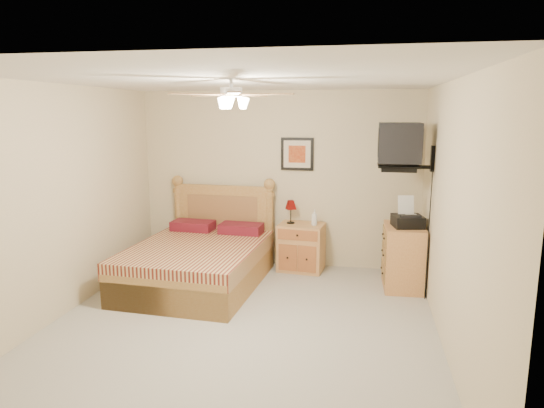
{
  "coord_description": "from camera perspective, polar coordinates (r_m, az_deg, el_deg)",
  "views": [
    {
      "loc": [
        1.21,
        -4.54,
        2.21
      ],
      "look_at": [
        0.16,
        0.9,
        1.15
      ],
      "focal_mm": 32.0,
      "sensor_mm": 36.0,
      "label": 1
    }
  ],
  "objects": [
    {
      "name": "table_lamp",
      "position": [
        6.78,
        2.22,
        -0.93
      ],
      "size": [
        0.22,
        0.22,
        0.33
      ],
      "primitive_type": null,
      "rotation": [
        0.0,
        0.0,
        -0.31
      ],
      "color": "#620704",
      "rests_on": "nightstand"
    },
    {
      "name": "wall_front",
      "position": [
        2.76,
        -16.11,
        -9.95
      ],
      "size": [
        4.0,
        0.04,
        2.5
      ],
      "primitive_type": "cube",
      "color": "beige",
      "rests_on": "ground"
    },
    {
      "name": "ceiling_fan",
      "position": [
        4.5,
        -4.8,
        12.73
      ],
      "size": [
        1.14,
        1.14,
        0.28
      ],
      "primitive_type": null,
      "color": "white",
      "rests_on": "ceiling"
    },
    {
      "name": "floor",
      "position": [
        5.19,
        -3.76,
        -14.39
      ],
      "size": [
        4.5,
        4.5,
        0.0
      ],
      "primitive_type": "plane",
      "color": "#A29E92",
      "rests_on": "ground"
    },
    {
      "name": "bed",
      "position": [
        6.22,
        -8.89,
        -3.87
      ],
      "size": [
        1.63,
        2.07,
        1.29
      ],
      "primitive_type": null,
      "rotation": [
        0.0,
        0.0,
        -0.06
      ],
      "color": "#9F6A2F",
      "rests_on": "ground"
    },
    {
      "name": "wall_tv",
      "position": [
        5.92,
        16.22,
        6.54
      ],
      "size": [
        0.56,
        0.46,
        0.58
      ],
      "primitive_type": null,
      "color": "black",
      "rests_on": "wall_right"
    },
    {
      "name": "wall_back",
      "position": [
        6.96,
        0.77,
        2.91
      ],
      "size": [
        4.0,
        0.04,
        2.5
      ],
      "primitive_type": "cube",
      "color": "beige",
      "rests_on": "ground"
    },
    {
      "name": "magazine_upper",
      "position": [
        6.53,
        14.9,
        -1.68
      ],
      "size": [
        0.24,
        0.29,
        0.02
      ],
      "primitive_type": "imported",
      "rotation": [
        0.0,
        0.0,
        0.21
      ],
      "color": "gray",
      "rests_on": "magazine_lower"
    },
    {
      "name": "ceiling",
      "position": [
        4.7,
        -4.15,
        14.36
      ],
      "size": [
        4.0,
        4.5,
        0.04
      ],
      "primitive_type": "cube",
      "color": "white",
      "rests_on": "ground"
    },
    {
      "name": "magazine_lower",
      "position": [
        6.51,
        14.98,
        -1.92
      ],
      "size": [
        0.25,
        0.28,
        0.02
      ],
      "primitive_type": "imported",
      "rotation": [
        0.0,
        0.0,
        -0.37
      ],
      "color": "#B4A48C",
      "rests_on": "dresser"
    },
    {
      "name": "lotion_bottle",
      "position": [
        6.68,
        5.01,
        -1.6
      ],
      "size": [
        0.09,
        0.09,
        0.22
      ],
      "primitive_type": "imported",
      "rotation": [
        0.0,
        0.0,
        0.02
      ],
      "color": "silver",
      "rests_on": "nightstand"
    },
    {
      "name": "fax_machine",
      "position": [
        6.2,
        15.73,
        -0.92
      ],
      "size": [
        0.42,
        0.44,
        0.37
      ],
      "primitive_type": null,
      "rotation": [
        0.0,
        0.0,
        0.2
      ],
      "color": "black",
      "rests_on": "dresser"
    },
    {
      "name": "wall_left",
      "position": [
        5.64,
        -24.02,
        0.1
      ],
      "size": [
        0.04,
        4.5,
        2.5
      ],
      "primitive_type": "cube",
      "color": "beige",
      "rests_on": "ground"
    },
    {
      "name": "nightstand",
      "position": [
        6.86,
        3.46,
        -5.07
      ],
      "size": [
        0.66,
        0.52,
        0.66
      ],
      "primitive_type": "cube",
      "rotation": [
        0.0,
        0.0,
        -0.1
      ],
      "color": "tan",
      "rests_on": "ground"
    },
    {
      "name": "wall_right",
      "position": [
        4.7,
        20.34,
        -1.61
      ],
      "size": [
        0.04,
        4.5,
        2.5
      ],
      "primitive_type": "cube",
      "color": "beige",
      "rests_on": "ground"
    },
    {
      "name": "framed_picture",
      "position": [
        6.86,
        2.98,
        5.89
      ],
      "size": [
        0.46,
        0.04,
        0.46
      ],
      "primitive_type": "cube",
      "color": "black",
      "rests_on": "wall_back"
    },
    {
      "name": "dresser",
      "position": [
        6.38,
        15.2,
        -6.02
      ],
      "size": [
        0.49,
        0.7,
        0.8
      ],
      "primitive_type": "cube",
      "rotation": [
        0.0,
        0.0,
        0.03
      ],
      "color": "#B16B38",
      "rests_on": "ground"
    }
  ]
}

